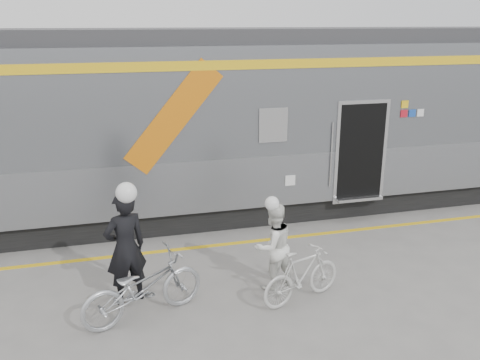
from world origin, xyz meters
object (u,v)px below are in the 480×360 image
object	(u,v)px
woman	(273,246)
bicycle_right	(302,275)
bicycle_left	(143,287)
man	(125,248)

from	to	relation	value
woman	bicycle_right	xyz separation A→B (m)	(0.30, -0.55, -0.29)
bicycle_left	bicycle_right	xyz separation A→B (m)	(2.45, -0.16, -0.06)
man	woman	distance (m)	2.36
bicycle_right	man	bearing A→B (deg)	56.93
man	bicycle_left	size ratio (longest dim) A/B	0.95
bicycle_left	woman	xyz separation A→B (m)	(2.15, 0.39, 0.23)
man	bicycle_right	size ratio (longest dim) A/B	1.23
bicycle_left	woman	size ratio (longest dim) A/B	1.30
bicycle_left	bicycle_right	world-z (taller)	bicycle_left
man	bicycle_left	bearing A→B (deg)	90.53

